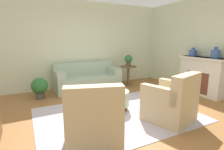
{
  "coord_description": "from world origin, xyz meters",
  "views": [
    {
      "loc": [
        -1.67,
        -3.04,
        1.56
      ],
      "look_at": [
        0.15,
        0.55,
        0.75
      ],
      "focal_mm": 28.0,
      "sensor_mm": 36.0,
      "label": 1
    }
  ],
  "objects_px": {
    "potted_plant_on_side_table": "(128,60)",
    "potted_plant_floor": "(40,87)",
    "ottoman_table": "(114,98)",
    "vase_mantel_near": "(193,53)",
    "armchair_right": "(172,103)",
    "side_table": "(128,72)",
    "vase_mantel_far": "(215,54)",
    "armchair_left": "(93,120)",
    "couch": "(87,80)"
  },
  "relations": [
    {
      "from": "couch",
      "to": "armchair_left",
      "type": "distance_m",
      "value": 3.01
    },
    {
      "from": "armchair_left",
      "to": "vase_mantel_near",
      "type": "xyz_separation_m",
      "value": [
        3.63,
        1.23,
        0.81
      ]
    },
    {
      "from": "armchair_right",
      "to": "vase_mantel_near",
      "type": "distance_m",
      "value": 2.5
    },
    {
      "from": "armchair_right",
      "to": "potted_plant_floor",
      "type": "relative_size",
      "value": 1.78
    },
    {
      "from": "side_table",
      "to": "potted_plant_floor",
      "type": "height_order",
      "value": "side_table"
    },
    {
      "from": "couch",
      "to": "armchair_left",
      "type": "bearing_deg",
      "value": -107.22
    },
    {
      "from": "couch",
      "to": "potted_plant_on_side_table",
      "type": "height_order",
      "value": "potted_plant_on_side_table"
    },
    {
      "from": "ottoman_table",
      "to": "armchair_left",
      "type": "bearing_deg",
      "value": -131.75
    },
    {
      "from": "couch",
      "to": "ottoman_table",
      "type": "distance_m",
      "value": 1.91
    },
    {
      "from": "ottoman_table",
      "to": "vase_mantel_near",
      "type": "relative_size",
      "value": 2.64
    },
    {
      "from": "armchair_left",
      "to": "vase_mantel_near",
      "type": "relative_size",
      "value": 4.04
    },
    {
      "from": "side_table",
      "to": "potted_plant_floor",
      "type": "bearing_deg",
      "value": -176.28
    },
    {
      "from": "vase_mantel_near",
      "to": "vase_mantel_far",
      "type": "bearing_deg",
      "value": -90.0
    },
    {
      "from": "armchair_left",
      "to": "potted_plant_floor",
      "type": "height_order",
      "value": "armchair_left"
    },
    {
      "from": "armchair_left",
      "to": "side_table",
      "type": "xyz_separation_m",
      "value": [
        2.35,
        2.77,
        0.09
      ]
    },
    {
      "from": "vase_mantel_near",
      "to": "vase_mantel_far",
      "type": "relative_size",
      "value": 0.83
    },
    {
      "from": "ottoman_table",
      "to": "potted_plant_floor",
      "type": "height_order",
      "value": "potted_plant_floor"
    },
    {
      "from": "armchair_left",
      "to": "vase_mantel_far",
      "type": "height_order",
      "value": "vase_mantel_far"
    },
    {
      "from": "couch",
      "to": "vase_mantel_near",
      "type": "bearing_deg",
      "value": -30.95
    },
    {
      "from": "armchair_left",
      "to": "potted_plant_floor",
      "type": "relative_size",
      "value": 1.78
    },
    {
      "from": "armchair_left",
      "to": "armchair_right",
      "type": "xyz_separation_m",
      "value": [
        1.61,
        0.0,
        0.0
      ]
    },
    {
      "from": "armchair_left",
      "to": "potted_plant_floor",
      "type": "xyz_separation_m",
      "value": [
        -0.56,
        2.58,
        -0.05
      ]
    },
    {
      "from": "armchair_right",
      "to": "side_table",
      "type": "height_order",
      "value": "armchair_right"
    },
    {
      "from": "armchair_right",
      "to": "ottoman_table",
      "type": "distance_m",
      "value": 1.23
    },
    {
      "from": "couch",
      "to": "armchair_right",
      "type": "height_order",
      "value": "armchair_right"
    },
    {
      "from": "side_table",
      "to": "couch",
      "type": "bearing_deg",
      "value": 176.04
    },
    {
      "from": "vase_mantel_near",
      "to": "potted_plant_on_side_table",
      "type": "distance_m",
      "value": 2.02
    },
    {
      "from": "couch",
      "to": "vase_mantel_far",
      "type": "relative_size",
      "value": 6.59
    },
    {
      "from": "ottoman_table",
      "to": "side_table",
      "type": "bearing_deg",
      "value": 50.44
    },
    {
      "from": "potted_plant_floor",
      "to": "armchair_right",
      "type": "bearing_deg",
      "value": -49.98
    },
    {
      "from": "armchair_left",
      "to": "ottoman_table",
      "type": "distance_m",
      "value": 1.3
    },
    {
      "from": "armchair_left",
      "to": "potted_plant_floor",
      "type": "distance_m",
      "value": 2.64
    },
    {
      "from": "ottoman_table",
      "to": "vase_mantel_far",
      "type": "relative_size",
      "value": 2.18
    },
    {
      "from": "potted_plant_on_side_table",
      "to": "potted_plant_floor",
      "type": "relative_size",
      "value": 0.68
    },
    {
      "from": "armchair_left",
      "to": "vase_mantel_near",
      "type": "distance_m",
      "value": 3.92
    },
    {
      "from": "couch",
      "to": "side_table",
      "type": "height_order",
      "value": "couch"
    },
    {
      "from": "vase_mantel_far",
      "to": "vase_mantel_near",
      "type": "bearing_deg",
      "value": 90.0
    },
    {
      "from": "armchair_right",
      "to": "vase_mantel_far",
      "type": "xyz_separation_m",
      "value": [
        2.02,
        0.54,
        0.83
      ]
    },
    {
      "from": "vase_mantel_near",
      "to": "ottoman_table",
      "type": "bearing_deg",
      "value": -174.55
    },
    {
      "from": "ottoman_table",
      "to": "side_table",
      "type": "xyz_separation_m",
      "value": [
        1.49,
        1.81,
        0.17
      ]
    },
    {
      "from": "ottoman_table",
      "to": "vase_mantel_far",
      "type": "bearing_deg",
      "value": -8.73
    },
    {
      "from": "couch",
      "to": "vase_mantel_near",
      "type": "xyz_separation_m",
      "value": [
        2.74,
        -1.64,
        0.87
      ]
    },
    {
      "from": "ottoman_table",
      "to": "potted_plant_floor",
      "type": "distance_m",
      "value": 2.15
    },
    {
      "from": "armchair_right",
      "to": "ottoman_table",
      "type": "height_order",
      "value": "armchair_right"
    },
    {
      "from": "couch",
      "to": "side_table",
      "type": "xyz_separation_m",
      "value": [
        1.46,
        -0.1,
        0.15
      ]
    },
    {
      "from": "armchair_right",
      "to": "potted_plant_on_side_table",
      "type": "xyz_separation_m",
      "value": [
        0.74,
        2.77,
        0.52
      ]
    },
    {
      "from": "potted_plant_on_side_table",
      "to": "potted_plant_floor",
      "type": "bearing_deg",
      "value": -176.28
    },
    {
      "from": "side_table",
      "to": "vase_mantel_far",
      "type": "height_order",
      "value": "vase_mantel_far"
    },
    {
      "from": "side_table",
      "to": "vase_mantel_near",
      "type": "relative_size",
      "value": 2.66
    },
    {
      "from": "potted_plant_on_side_table",
      "to": "armchair_right",
      "type": "bearing_deg",
      "value": -104.98
    }
  ]
}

